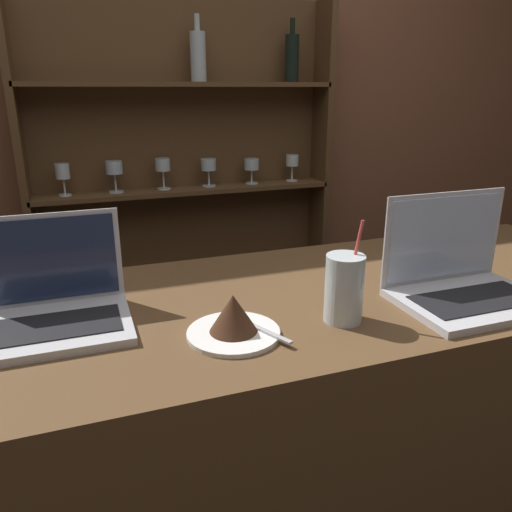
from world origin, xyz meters
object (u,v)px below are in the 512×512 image
Objects in this scene: laptop_far at (462,278)px; cake_plate at (234,320)px; water_glass at (345,288)px; laptop_near at (56,303)px.

laptop_far is 1.78× the size of cake_plate.
water_glass is (-0.32, -0.01, 0.02)m from laptop_far.
laptop_far is 1.53× the size of water_glass.
laptop_near is 0.38m from cake_plate.
cake_plate is 0.25m from water_glass.
water_glass is (0.25, -0.01, 0.04)m from cake_plate.
laptop_near is 0.86× the size of laptop_far.
laptop_far reaches higher than cake_plate.
cake_plate is 0.86× the size of water_glass.
cake_plate is at bearing 176.98° from water_glass.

